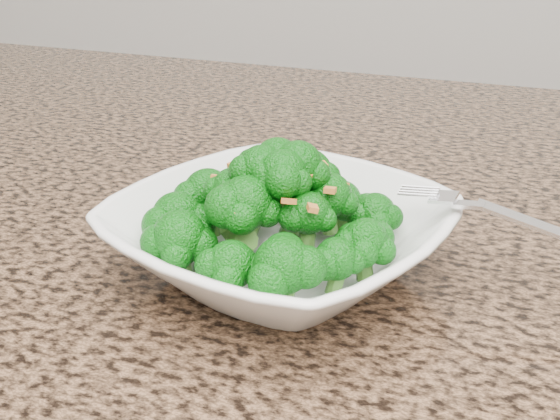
% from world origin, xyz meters
% --- Properties ---
extents(granite_counter, '(1.64, 1.04, 0.03)m').
position_xyz_m(granite_counter, '(0.00, 0.30, 0.89)').
color(granite_counter, brown).
rests_on(granite_counter, cabinet).
extents(bowl, '(0.28, 0.28, 0.06)m').
position_xyz_m(bowl, '(-0.02, 0.20, 0.93)').
color(bowl, white).
rests_on(bowl, granite_counter).
extents(broccoli_pile, '(0.20, 0.20, 0.07)m').
position_xyz_m(broccoli_pile, '(-0.02, 0.20, 0.99)').
color(broccoli_pile, '#0B640C').
rests_on(broccoli_pile, bowl).
extents(garlic_topping, '(0.12, 0.12, 0.01)m').
position_xyz_m(garlic_topping, '(-0.02, 0.20, 1.02)').
color(garlic_topping, orange).
rests_on(garlic_topping, broccoli_pile).
extents(fork, '(0.17, 0.04, 0.01)m').
position_xyz_m(fork, '(0.11, 0.23, 0.96)').
color(fork, silver).
rests_on(fork, bowl).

